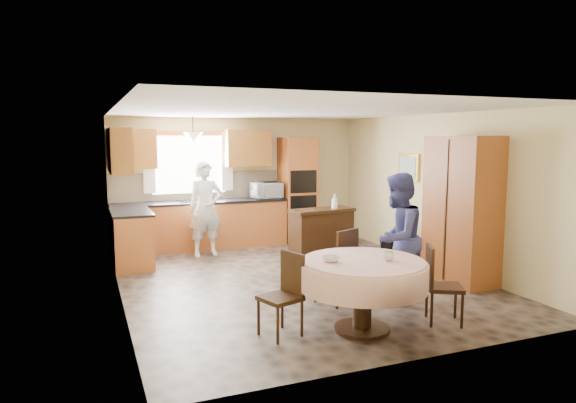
{
  "coord_description": "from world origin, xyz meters",
  "views": [
    {
      "loc": [
        -2.9,
        -6.89,
        2.12
      ],
      "look_at": [
        -0.02,
        0.3,
        1.15
      ],
      "focal_mm": 32.0,
      "sensor_mm": 36.0,
      "label": 1
    }
  ],
  "objects_px": {
    "cupboard": "(461,210)",
    "chair_left": "(285,290)",
    "sideboard": "(322,235)",
    "chair_right": "(438,280)",
    "dining_table": "(363,276)",
    "chair_back": "(340,263)",
    "person_sink": "(206,209)",
    "oven_tower": "(297,190)",
    "person_dining": "(397,238)"
  },
  "relations": [
    {
      "from": "chair_back",
      "to": "person_dining",
      "type": "relative_size",
      "value": 0.58
    },
    {
      "from": "person_sink",
      "to": "chair_back",
      "type": "bearing_deg",
      "value": -77.72
    },
    {
      "from": "oven_tower",
      "to": "chair_left",
      "type": "height_order",
      "value": "oven_tower"
    },
    {
      "from": "dining_table",
      "to": "person_dining",
      "type": "bearing_deg",
      "value": 37.97
    },
    {
      "from": "oven_tower",
      "to": "chair_back",
      "type": "bearing_deg",
      "value": -105.16
    },
    {
      "from": "cupboard",
      "to": "chair_back",
      "type": "height_order",
      "value": "cupboard"
    },
    {
      "from": "dining_table",
      "to": "person_sink",
      "type": "height_order",
      "value": "person_sink"
    },
    {
      "from": "chair_left",
      "to": "person_sink",
      "type": "bearing_deg",
      "value": 161.13
    },
    {
      "from": "oven_tower",
      "to": "chair_right",
      "type": "height_order",
      "value": "oven_tower"
    },
    {
      "from": "chair_left",
      "to": "person_dining",
      "type": "height_order",
      "value": "person_dining"
    },
    {
      "from": "dining_table",
      "to": "sideboard",
      "type": "bearing_deg",
      "value": 71.88
    },
    {
      "from": "sideboard",
      "to": "person_sink",
      "type": "height_order",
      "value": "person_sink"
    },
    {
      "from": "cupboard",
      "to": "chair_left",
      "type": "distance_m",
      "value": 3.35
    },
    {
      "from": "dining_table",
      "to": "person_dining",
      "type": "xyz_separation_m",
      "value": [
        0.91,
        0.71,
        0.22
      ]
    },
    {
      "from": "sideboard",
      "to": "chair_back",
      "type": "relative_size",
      "value": 1.18
    },
    {
      "from": "chair_left",
      "to": "chair_right",
      "type": "xyz_separation_m",
      "value": [
        1.75,
        -0.32,
        0.0
      ]
    },
    {
      "from": "person_sink",
      "to": "person_dining",
      "type": "height_order",
      "value": "person_sink"
    },
    {
      "from": "oven_tower",
      "to": "person_dining",
      "type": "distance_m",
      "value": 4.14
    },
    {
      "from": "chair_right",
      "to": "person_sink",
      "type": "height_order",
      "value": "person_sink"
    },
    {
      "from": "oven_tower",
      "to": "chair_back",
      "type": "distance_m",
      "value": 4.1
    },
    {
      "from": "sideboard",
      "to": "oven_tower",
      "type": "bearing_deg",
      "value": 75.22
    },
    {
      "from": "sideboard",
      "to": "cupboard",
      "type": "relative_size",
      "value": 0.54
    },
    {
      "from": "chair_back",
      "to": "sideboard",
      "type": "bearing_deg",
      "value": -133.72
    },
    {
      "from": "cupboard",
      "to": "dining_table",
      "type": "bearing_deg",
      "value": -152.92
    },
    {
      "from": "chair_left",
      "to": "person_dining",
      "type": "distance_m",
      "value": 1.84
    },
    {
      "from": "sideboard",
      "to": "chair_right",
      "type": "xyz_separation_m",
      "value": [
        -0.15,
        -3.4,
        0.09
      ]
    },
    {
      "from": "dining_table",
      "to": "chair_left",
      "type": "xyz_separation_m",
      "value": [
        -0.82,
        0.22,
        -0.13
      ]
    },
    {
      "from": "dining_table",
      "to": "chair_right",
      "type": "distance_m",
      "value": 0.94
    },
    {
      "from": "person_dining",
      "to": "person_sink",
      "type": "bearing_deg",
      "value": -96.13
    },
    {
      "from": "sideboard",
      "to": "chair_back",
      "type": "distance_m",
      "value": 2.55
    },
    {
      "from": "dining_table",
      "to": "person_sink",
      "type": "bearing_deg",
      "value": 100.46
    },
    {
      "from": "oven_tower",
      "to": "cupboard",
      "type": "height_order",
      "value": "cupboard"
    },
    {
      "from": "person_sink",
      "to": "person_dining",
      "type": "xyz_separation_m",
      "value": [
        1.69,
        -3.51,
        -0.01
      ]
    },
    {
      "from": "cupboard",
      "to": "person_sink",
      "type": "height_order",
      "value": "cupboard"
    },
    {
      "from": "sideboard",
      "to": "cupboard",
      "type": "height_order",
      "value": "cupboard"
    },
    {
      "from": "oven_tower",
      "to": "chair_left",
      "type": "bearing_deg",
      "value": -114.34
    },
    {
      "from": "oven_tower",
      "to": "person_sink",
      "type": "bearing_deg",
      "value": -163.34
    },
    {
      "from": "cupboard",
      "to": "chair_left",
      "type": "xyz_separation_m",
      "value": [
        -3.16,
        -0.97,
        -0.58
      ]
    },
    {
      "from": "chair_back",
      "to": "chair_left",
      "type": "bearing_deg",
      "value": 10.38
    },
    {
      "from": "person_sink",
      "to": "chair_left",
      "type": "bearing_deg",
      "value": -94.81
    },
    {
      "from": "chair_left",
      "to": "chair_back",
      "type": "relative_size",
      "value": 0.91
    },
    {
      "from": "oven_tower",
      "to": "person_sink",
      "type": "distance_m",
      "value": 2.14
    },
    {
      "from": "dining_table",
      "to": "oven_tower",
      "type": "bearing_deg",
      "value": 75.35
    },
    {
      "from": "cupboard",
      "to": "chair_back",
      "type": "relative_size",
      "value": 2.2
    },
    {
      "from": "chair_right",
      "to": "person_dining",
      "type": "relative_size",
      "value": 0.53
    },
    {
      "from": "dining_table",
      "to": "chair_left",
      "type": "bearing_deg",
      "value": 164.89
    },
    {
      "from": "sideboard",
      "to": "chair_left",
      "type": "distance_m",
      "value": 3.62
    },
    {
      "from": "chair_back",
      "to": "chair_right",
      "type": "distance_m",
      "value": 1.25
    },
    {
      "from": "dining_table",
      "to": "cupboard",
      "type": "bearing_deg",
      "value": 27.08
    },
    {
      "from": "cupboard",
      "to": "dining_table",
      "type": "height_order",
      "value": "cupboard"
    }
  ]
}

